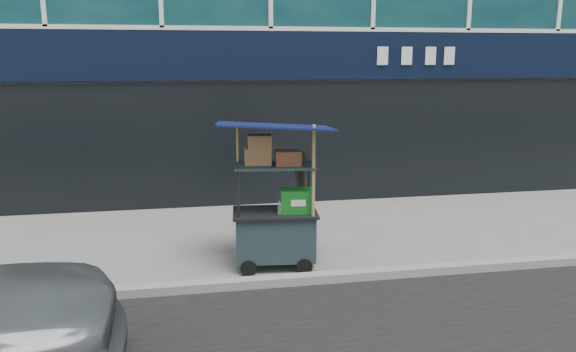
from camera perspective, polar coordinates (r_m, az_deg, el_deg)
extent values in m
plane|color=slate|center=(7.64, 2.90, -10.17)|extent=(80.00, 80.00, 0.00)
cube|color=gray|center=(7.44, 3.26, -10.31)|extent=(80.00, 0.18, 0.12)
cube|color=black|center=(10.87, -1.73, 12.11)|extent=(15.68, 0.06, 0.90)
cube|color=black|center=(11.04, -1.70, 3.25)|extent=(15.68, 0.04, 2.40)
cube|color=#1A2B2D|center=(7.84, -1.33, -6.07)|extent=(1.14, 0.73, 0.63)
cylinder|color=black|center=(7.63, -4.03, -9.35)|extent=(0.22, 0.07, 0.22)
cylinder|color=black|center=(7.68, 1.70, -9.19)|extent=(0.22, 0.07, 0.22)
cube|color=black|center=(7.74, -1.34, -3.72)|extent=(1.22, 0.81, 0.04)
cylinder|color=black|center=(7.39, -5.06, -1.98)|extent=(0.03, 0.03, 0.68)
cylinder|color=black|center=(7.45, 2.59, -1.83)|extent=(0.03, 0.03, 0.68)
cylinder|color=black|center=(7.91, -5.06, -1.04)|extent=(0.03, 0.03, 0.68)
cylinder|color=black|center=(7.97, 2.08, -0.90)|extent=(0.03, 0.03, 0.68)
cube|color=#1A2B2D|center=(7.59, -1.36, 1.06)|extent=(1.14, 0.73, 0.03)
cylinder|color=#AB924D|center=(7.47, 2.58, -2.50)|extent=(0.05, 0.05, 2.03)
cylinder|color=#AB924D|center=(7.94, -5.04, -1.98)|extent=(0.04, 0.04, 1.94)
cube|color=#0B1440|center=(7.51, -1.38, 5.11)|extent=(1.62, 1.22, 0.18)
cube|color=#0F6414|center=(7.68, 0.93, -2.50)|extent=(0.48, 0.36, 0.32)
cylinder|color=silver|center=(7.55, -0.85, -3.30)|extent=(0.06, 0.06, 0.18)
cylinder|color=#1832B7|center=(7.52, -0.85, -2.57)|extent=(0.03, 0.03, 0.02)
cube|color=#925E3D|center=(7.60, -3.08, 2.03)|extent=(0.38, 0.30, 0.23)
cube|color=brown|center=(7.54, 0.02, 1.85)|extent=(0.36, 0.28, 0.20)
cube|color=#925E3D|center=(7.55, -2.89, 3.52)|extent=(0.34, 0.26, 0.18)
imported|color=#26271D|center=(8.39, 1.50, -2.51)|extent=(0.39, 0.58, 1.56)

